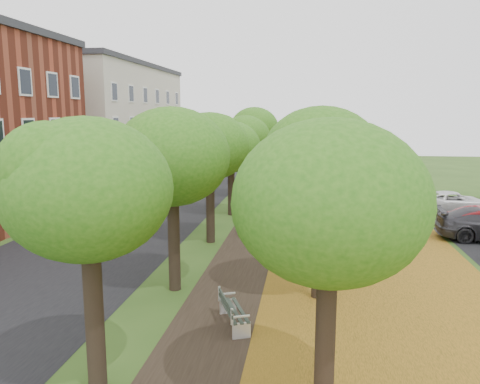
% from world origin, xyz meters
% --- Properties ---
extents(street_asphalt, '(8.00, 70.00, 0.01)m').
position_xyz_m(street_asphalt, '(-7.50, 15.00, 0.00)').
color(street_asphalt, black).
rests_on(street_asphalt, ground).
extents(footpath, '(3.20, 70.00, 0.01)m').
position_xyz_m(footpath, '(0.00, 15.00, 0.00)').
color(footpath, black).
rests_on(footpath, ground).
extents(leaf_verge, '(7.50, 70.00, 0.01)m').
position_xyz_m(leaf_verge, '(5.00, 15.00, 0.01)').
color(leaf_verge, '#A56D1E').
rests_on(leaf_verge, ground).
extents(tree_row_west, '(3.67, 33.67, 5.85)m').
position_xyz_m(tree_row_west, '(-2.20, 15.00, 4.26)').
color(tree_row_west, black).
rests_on(tree_row_west, ground).
extents(tree_row_east, '(3.67, 33.67, 5.85)m').
position_xyz_m(tree_row_east, '(2.60, 15.00, 4.26)').
color(tree_row_east, black).
rests_on(tree_row_east, ground).
extents(building_cream, '(10.30, 20.30, 10.40)m').
position_xyz_m(building_cream, '(-17.00, 33.00, 5.21)').
color(building_cream, beige).
rests_on(building_cream, ground).
extents(bench, '(1.15, 1.86, 0.85)m').
position_xyz_m(bench, '(0.17, 3.54, 0.44)').
color(bench, '#2C3730').
rests_on(bench, ground).
extents(car_white, '(4.83, 2.66, 1.28)m').
position_xyz_m(car_white, '(11.00, 20.55, 0.64)').
color(car_white, white).
rests_on(car_white, ground).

